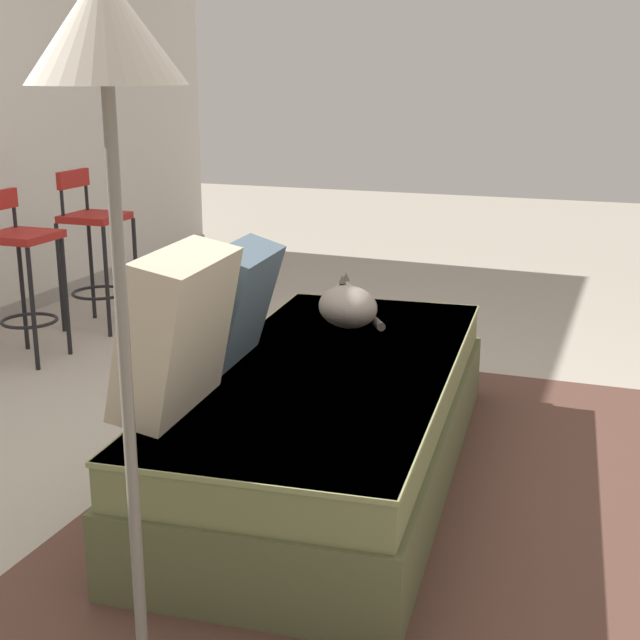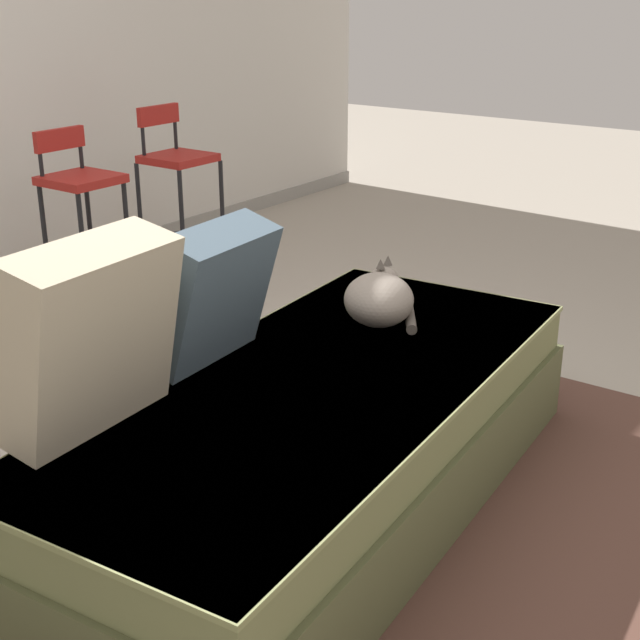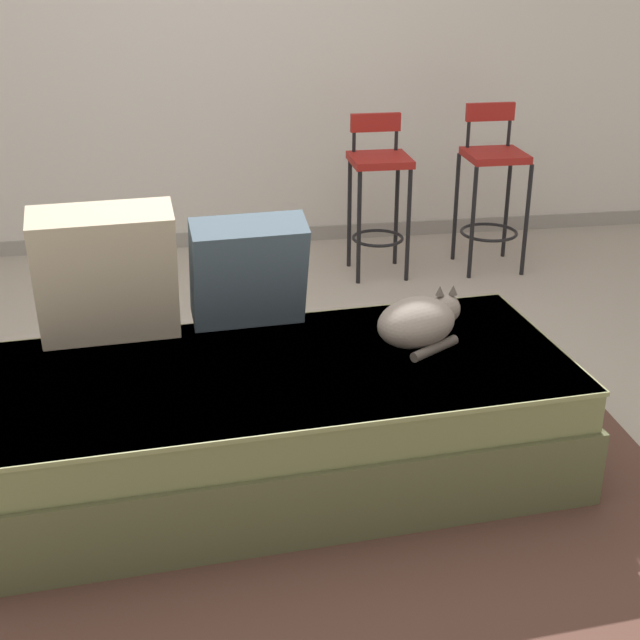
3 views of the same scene
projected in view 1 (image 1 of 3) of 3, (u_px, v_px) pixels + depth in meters
name	position (u px, v px, depth m)	size (l,w,h in m)	color
ground_plane	(236.00, 458.00, 3.51)	(16.00, 16.00, 0.00)	#A89E8E
area_rug	(408.00, 484.00, 3.28)	(2.73, 2.00, 0.01)	brown
couch	(331.00, 419.00, 3.32)	(2.10, 1.06, 0.44)	brown
throw_pillow_corner	(177.00, 331.00, 2.76)	(0.51, 0.31, 0.52)	beige
throw_pillow_middle	(235.00, 303.00, 3.25)	(0.44, 0.30, 0.44)	#4C6070
cat	(348.00, 306.00, 3.74)	(0.40, 0.38, 0.20)	gray
bar_stool_near_window	(21.00, 261.00, 4.59)	(0.32, 0.32, 0.89)	black
bar_stool_by_doorway	(94.00, 241.00, 5.19)	(0.34, 0.34, 0.93)	black
floor_lamp	(109.00, 106.00, 1.76)	(0.32, 0.32, 1.67)	slate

